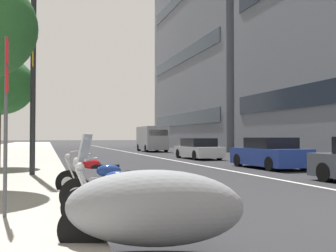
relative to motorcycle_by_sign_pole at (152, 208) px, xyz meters
name	(u,v)px	position (x,y,z in m)	size (l,w,h in m)	color
sidewalk_right_plaza	(0,154)	(30.07, 4.80, -0.48)	(160.00, 8.56, 0.15)	#A39E93
lane_centre_stripe	(126,152)	(35.07, -6.22, -0.55)	(110.00, 0.16, 0.01)	silver
motorcycle_by_sign_pole	(152,208)	(0.00, 0.00, 0.00)	(1.40, 2.30, 1.02)	gray
motorcycle_nearest_camera	(126,201)	(1.45, 0.04, -0.12)	(0.99, 2.04, 1.47)	black
motorcycle_far_end_row	(117,191)	(2.72, -0.01, -0.13)	(0.85, 2.09, 1.11)	black
motorcycle_second_in_row	(97,179)	(5.19, 0.06, -0.15)	(0.92, 1.99, 1.09)	black
car_following_behind	(269,154)	(11.73, -8.49, 0.10)	(4.36, 1.92, 1.40)	navy
car_far_down_avenue	(198,149)	(20.31, -8.28, 0.08)	(4.57, 1.97, 1.35)	silver
delivery_van_ahead	(152,138)	(34.69, -8.81, 0.77)	(5.05, 2.22, 2.48)	#B7B7BC
parking_sign_by_curb	(6,104)	(2.15, 1.85, 1.39)	(0.32, 0.06, 2.88)	#47494C
street_lamp_with_banners	(44,23)	(9.76, 1.36, 4.77)	(1.26, 2.50, 8.81)	#232326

